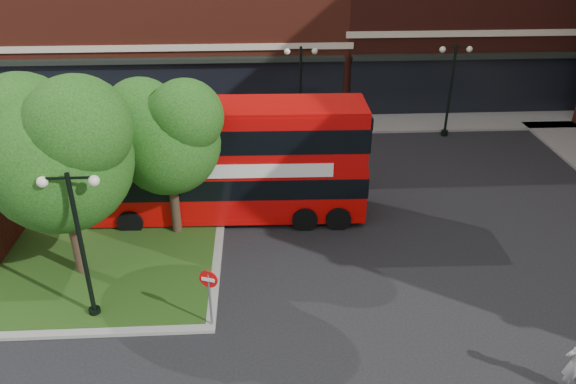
{
  "coord_description": "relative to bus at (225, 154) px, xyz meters",
  "views": [
    {
      "loc": [
        -0.2,
        -13.9,
        11.68
      ],
      "look_at": [
        0.8,
        4.45,
        2.0
      ],
      "focal_mm": 35.0,
      "sensor_mm": 36.0,
      "label": 1
    }
  ],
  "objects": [
    {
      "name": "ground",
      "position": [
        1.56,
        -6.36,
        -2.75
      ],
      "size": [
        120.0,
        120.0,
        0.0
      ],
      "primitive_type": "plane",
      "color": "black",
      "rests_on": "ground"
    },
    {
      "name": "pavement_far",
      "position": [
        1.56,
        10.14,
        -2.69
      ],
      "size": [
        44.0,
        3.0,
        0.12
      ],
      "primitive_type": "cube",
      "color": "slate",
      "rests_on": "ground"
    },
    {
      "name": "traffic_island",
      "position": [
        -6.44,
        -3.36,
        -2.69
      ],
      "size": [
        12.6,
        7.6,
        0.15
      ],
      "color": "gray",
      "rests_on": "ground"
    },
    {
      "name": "tree_island_west",
      "position": [
        -5.04,
        -3.79,
        2.04
      ],
      "size": [
        5.4,
        4.71,
        7.21
      ],
      "color": "#2D2116",
      "rests_on": "ground"
    },
    {
      "name": "tree_island_east",
      "position": [
        -2.02,
        -1.3,
        1.49
      ],
      "size": [
        4.46,
        3.9,
        6.29
      ],
      "color": "#2D2116",
      "rests_on": "ground"
    },
    {
      "name": "lamp_island",
      "position": [
        -3.94,
        -6.16,
        0.07
      ],
      "size": [
        1.72,
        0.36,
        5.0
      ],
      "color": "black",
      "rests_on": "ground"
    },
    {
      "name": "lamp_far_left",
      "position": [
        3.56,
        8.14,
        0.07
      ],
      "size": [
        1.72,
        0.36,
        5.0
      ],
      "color": "black",
      "rests_on": "ground"
    },
    {
      "name": "lamp_far_right",
      "position": [
        11.56,
        8.14,
        0.07
      ],
      "size": [
        1.72,
        0.36,
        5.0
      ],
      "color": "black",
      "rests_on": "ground"
    },
    {
      "name": "bus",
      "position": [
        0.0,
        0.0,
        0.0
      ],
      "size": [
        11.04,
        2.74,
        4.2
      ],
      "rotation": [
        0.0,
        0.0,
        -0.02
      ],
      "color": "#BD0707",
      "rests_on": "ground"
    },
    {
      "name": "woman",
      "position": [
        9.45,
        -9.86,
        -1.83
      ],
      "size": [
        0.71,
        0.51,
        1.84
      ],
      "primitive_type": "imported",
      "rotation": [
        0.0,
        0.0,
        3.03
      ],
      "color": "gray",
      "rests_on": "ground"
    },
    {
      "name": "car_silver",
      "position": [
        2.31,
        9.64,
        -2.03
      ],
      "size": [
        4.28,
        1.87,
        1.44
      ],
      "primitive_type": "imported",
      "rotation": [
        0.0,
        0.0,
        1.53
      ],
      "color": "#BABDC2",
      "rests_on": "ground"
    },
    {
      "name": "car_white",
      "position": [
        4.56,
        8.96,
        -1.99
      ],
      "size": [
        4.74,
        2.06,
        1.52
      ],
      "primitive_type": "imported",
      "rotation": [
        0.0,
        0.0,
        1.67
      ],
      "color": "silver",
      "rests_on": "ground"
    },
    {
      "name": "no_entry_sign",
      "position": [
        -0.24,
        -6.86,
        -1.26
      ],
      "size": [
        0.56,
        0.24,
        2.09
      ],
      "rotation": [
        0.0,
        0.0,
        -0.34
      ],
      "color": "slate",
      "rests_on": "ground"
    }
  ]
}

